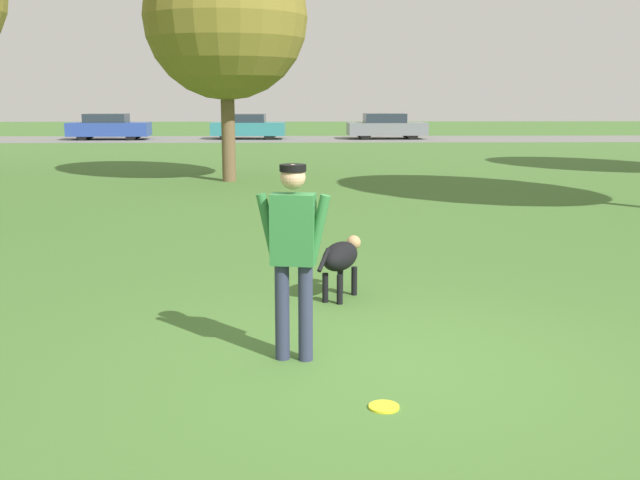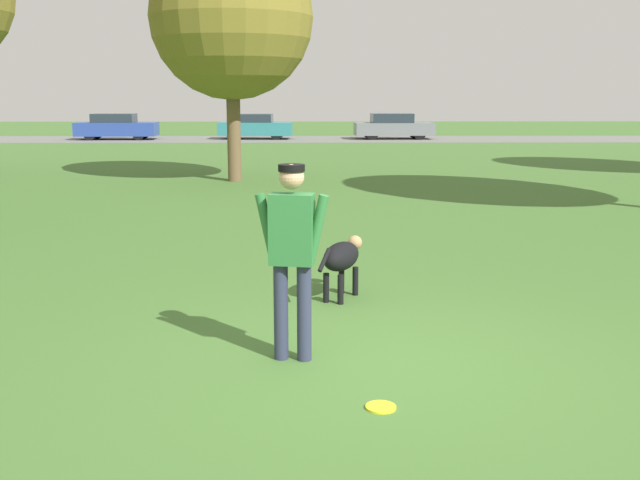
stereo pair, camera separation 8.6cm
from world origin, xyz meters
The scene contains 9 objects.
ground_plane centered at (0.00, 0.00, 0.00)m, with size 120.00×120.00×0.00m, color #426B2D.
far_road_strip centered at (0.00, 33.80, 0.01)m, with size 120.00×6.00×0.01m.
person centered at (-0.71, 0.11, 1.05)m, with size 0.66×0.28×1.77m.
dog centered at (-0.18, 2.18, 0.48)m, with size 0.60×1.03×0.68m.
frisbee centered at (-0.02, -0.97, 0.01)m, with size 0.24×0.24×0.02m.
tree_mid_center centered at (-2.65, 14.28, 4.35)m, with size 4.35×4.35×6.54m.
parked_car_blue centered at (-10.80, 33.50, 0.67)m, with size 4.21×1.79×1.36m.
parked_car_teal centered at (-3.53, 33.87, 0.66)m, with size 3.91×1.82×1.33m.
parked_car_grey centered at (3.84, 33.81, 0.67)m, with size 4.22×1.95×1.35m.
Camera 2 is at (-0.55, -6.33, 2.36)m, focal length 42.00 mm.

